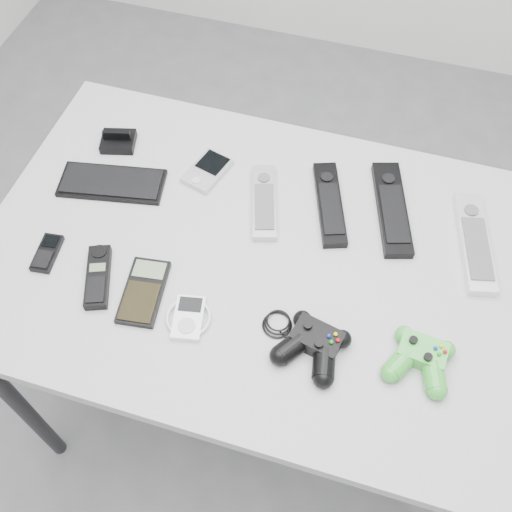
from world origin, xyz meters
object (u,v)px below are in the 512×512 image
(mp3_player, at_px, (188,318))
(remote_silver_b, at_px, (475,242))
(remote_silver_a, at_px, (264,201))
(pda, at_px, (207,170))
(controller_green, at_px, (421,357))
(remote_black_b, at_px, (392,208))
(calculator, at_px, (144,292))
(cordless_handset, at_px, (98,277))
(mobile_phone, at_px, (47,253))
(remote_black_a, at_px, (330,203))
(controller_black, at_px, (314,344))
(desk, at_px, (268,275))
(pda_keyboard, at_px, (112,183))

(mp3_player, bearing_deg, remote_silver_b, 22.18)
(remote_silver_a, relative_size, mp3_player, 2.16)
(pda, distance_m, controller_green, 0.62)
(remote_black_b, bearing_deg, remote_silver_b, -29.18)
(calculator, distance_m, mp3_player, 0.11)
(cordless_handset, bearing_deg, mobile_phone, 148.33)
(remote_black_a, relative_size, controller_green, 1.73)
(mp3_player, bearing_deg, calculator, 153.27)
(remote_black_a, height_order, calculator, remote_black_a)
(controller_green, bearing_deg, remote_silver_a, 150.10)
(remote_black_a, bearing_deg, controller_green, -71.46)
(controller_black, bearing_deg, remote_silver_a, 133.85)
(remote_black_a, relative_size, cordless_handset, 1.58)
(remote_silver_b, distance_m, cordless_handset, 0.78)
(remote_black_a, bearing_deg, desk, -137.72)
(pda, xyz_separation_m, controller_black, (0.33, -0.36, 0.01))
(remote_silver_a, bearing_deg, mobile_phone, -163.74)
(controller_green, bearing_deg, desk, 162.54)
(mp3_player, xyz_separation_m, controller_green, (0.44, 0.04, 0.01))
(remote_silver_a, distance_m, calculator, 0.33)
(desk, distance_m, pda_keyboard, 0.41)
(remote_black_a, relative_size, mp3_player, 2.41)
(remote_black_a, distance_m, remote_black_b, 0.13)
(cordless_handset, bearing_deg, calculator, -23.12)
(remote_silver_a, bearing_deg, controller_green, -52.98)
(pda, relative_size, calculator, 0.74)
(controller_green, bearing_deg, mobile_phone, -175.22)
(cordless_handset, bearing_deg, remote_black_b, 11.80)
(remote_black_a, height_order, remote_black_b, remote_black_b)
(remote_black_b, height_order, controller_green, controller_green)
(mobile_phone, distance_m, controller_black, 0.58)
(remote_silver_a, xyz_separation_m, calculator, (-0.17, -0.28, -0.00))
(pda_keyboard, distance_m, remote_silver_b, 0.79)
(desk, xyz_separation_m, mp3_player, (-0.11, -0.18, 0.08))
(pda_keyboard, height_order, controller_green, controller_green)
(mobile_phone, xyz_separation_m, controller_green, (0.77, -0.02, 0.01))
(remote_black_a, distance_m, mobile_phone, 0.61)
(pda_keyboard, xyz_separation_m, pda, (0.19, 0.09, 0.00))
(controller_green, bearing_deg, mp3_player, -168.72)
(remote_black_a, xyz_separation_m, remote_silver_b, (0.31, -0.01, 0.00))
(remote_silver_a, xyz_separation_m, controller_green, (0.38, -0.27, 0.01))
(mp3_player, distance_m, controller_green, 0.44)
(pda_keyboard, height_order, mp3_player, mp3_player)
(remote_silver_b, xyz_separation_m, cordless_handset, (-0.71, -0.30, -0.00))
(controller_black, distance_m, controller_green, 0.20)
(mp3_player, bearing_deg, mobile_phone, 158.96)
(pda, distance_m, remote_silver_b, 0.60)
(pda_keyboard, xyz_separation_m, mobile_phone, (-0.05, -0.21, 0.00))
(desk, height_order, remote_silver_a, remote_silver_a)
(mobile_phone, height_order, controller_black, controller_black)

